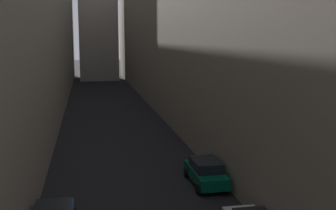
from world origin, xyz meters
TOP-DOWN VIEW (x-y plane):
  - ground_plane at (0.00, 48.00)m, footprint 264.00×264.00m
  - building_block_left at (-10.53, 50.00)m, footprint 10.06×108.00m
  - building_block_right at (11.38, 50.00)m, footprint 11.77×108.00m
  - parked_car_right_far at (4.40, 24.52)m, footprint 1.99×4.44m

SIDE VIEW (x-z plane):
  - ground_plane at x=0.00m, z-range 0.00..0.00m
  - parked_car_right_far at x=4.40m, z-range 0.03..1.62m
  - building_block_right at x=11.38m, z-range 0.00..20.26m
  - building_block_left at x=-10.53m, z-range 0.00..24.85m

